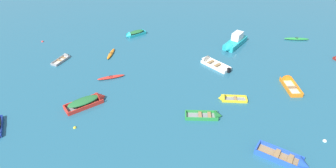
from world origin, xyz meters
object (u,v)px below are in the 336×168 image
at_px(rowboat_yellow_back_row_center, 226,99).
at_px(rowboat_blue_cluster_inner, 292,161).
at_px(rowboat_turquoise_near_right, 133,34).
at_px(mooring_buoy_near_foreground, 75,128).
at_px(motor_launch_turquoise_near_left, 234,42).
at_px(mooring_buoy_trailing, 325,141).
at_px(rowboat_green_back_row_right, 211,116).
at_px(kayak_red_far_back, 111,77).
at_px(kayak_green_cluster_outer, 297,39).
at_px(kayak_orange_midfield_right, 111,54).
at_px(rowboat_grey_outer_left, 65,57).
at_px(rowboat_red_center, 90,100).
at_px(mooring_buoy_outer_edge, 43,42).
at_px(rowboat_white_foreground_center, 209,62).
at_px(rowboat_orange_far_right, 287,82).

xyz_separation_m(rowboat_yellow_back_row_center, rowboat_blue_cluster_inner, (4.34, -8.60, 0.09)).
xyz_separation_m(rowboat_turquoise_near_right, mooring_buoy_near_foreground, (-2.69, -21.14, -0.31)).
distance_m(motor_launch_turquoise_near_left, mooring_buoy_trailing, 19.77).
xyz_separation_m(rowboat_yellow_back_row_center, rowboat_green_back_row_right, (-1.89, -2.99, 0.04)).
relative_size(motor_launch_turquoise_near_left, rowboat_yellow_back_row_center, 1.75).
bearing_deg(mooring_buoy_near_foreground, mooring_buoy_trailing, -2.09).
distance_m(kayak_red_far_back, mooring_buoy_near_foreground, 9.00).
bearing_deg(rowboat_turquoise_near_right, kayak_green_cluster_outer, -1.08).
xyz_separation_m(kayak_green_cluster_outer, rowboat_yellow_back_row_center, (-12.69, -15.59, -0.03)).
height_order(motor_launch_turquoise_near_left, kayak_red_far_back, motor_launch_turquoise_near_left).
xyz_separation_m(kayak_red_far_back, rowboat_green_back_row_right, (11.51, -6.76, 0.03)).
relative_size(kayak_green_cluster_outer, rowboat_blue_cluster_inner, 0.85).
xyz_separation_m(rowboat_blue_cluster_inner, rowboat_green_back_row_right, (-6.23, 5.60, -0.06)).
relative_size(rowboat_blue_cluster_inner, kayak_orange_midfield_right, 1.39).
relative_size(motor_launch_turquoise_near_left, rowboat_grey_outer_left, 1.67).
distance_m(rowboat_red_center, mooring_buoy_outer_edge, 18.41).
bearing_deg(motor_launch_turquoise_near_left, rowboat_white_foreground_center, -128.25).
distance_m(motor_launch_turquoise_near_left, kayak_orange_midfield_right, 17.80).
distance_m(rowboat_blue_cluster_inner, rowboat_red_center, 20.33).
bearing_deg(kayak_orange_midfield_right, rowboat_grey_outer_left, -168.17).
bearing_deg(rowboat_orange_far_right, motor_launch_turquoise_near_left, 116.68).
bearing_deg(rowboat_red_center, mooring_buoy_near_foreground, -97.58).
bearing_deg(kayak_red_far_back, motor_launch_turquoise_near_left, 29.91).
distance_m(motor_launch_turquoise_near_left, rowboat_green_back_row_right, 16.77).
bearing_deg(mooring_buoy_near_foreground, rowboat_turquoise_near_right, 82.76).
bearing_deg(rowboat_white_foreground_center, mooring_buoy_trailing, -55.80).
relative_size(rowboat_orange_far_right, rowboat_red_center, 0.94).
distance_m(rowboat_orange_far_right, rowboat_white_foreground_center, 9.94).
bearing_deg(rowboat_grey_outer_left, rowboat_blue_cluster_inner, -34.33).
bearing_deg(rowboat_white_foreground_center, rowboat_red_center, -145.65).
distance_m(rowboat_white_foreground_center, mooring_buoy_outer_edge, 25.17).
relative_size(motor_launch_turquoise_near_left, rowboat_white_foreground_center, 1.32).
height_order(kayak_green_cluster_outer, mooring_buoy_outer_edge, kayak_green_cluster_outer).
distance_m(rowboat_blue_cluster_inner, mooring_buoy_near_foreground, 19.76).
bearing_deg(rowboat_grey_outer_left, kayak_orange_midfield_right, 11.83).
height_order(rowboat_grey_outer_left, mooring_buoy_trailing, rowboat_grey_outer_left).
distance_m(rowboat_orange_far_right, rowboat_yellow_back_row_center, 8.41).
relative_size(mooring_buoy_trailing, mooring_buoy_near_foreground, 1.11).
height_order(motor_launch_turquoise_near_left, kayak_orange_midfield_right, motor_launch_turquoise_near_left).
xyz_separation_m(kayak_red_far_back, kayak_orange_midfield_right, (-1.26, 5.99, -0.01)).
relative_size(rowboat_grey_outer_left, rowboat_yellow_back_row_center, 1.04).
relative_size(motor_launch_turquoise_near_left, rowboat_turquoise_near_right, 1.62).
bearing_deg(rowboat_orange_far_right, kayak_orange_midfield_right, 164.32).
distance_m(kayak_green_cluster_outer, rowboat_green_back_row_right, 23.62).
relative_size(rowboat_grey_outer_left, rowboat_red_center, 0.74).
bearing_deg(kayak_red_far_back, rowboat_orange_far_right, -0.72).
distance_m(motor_launch_turquoise_near_left, kayak_red_far_back, 18.72).
bearing_deg(rowboat_green_back_row_right, mooring_buoy_trailing, -16.24).
height_order(kayak_red_far_back, kayak_orange_midfield_right, kayak_red_far_back).
bearing_deg(rowboat_blue_cluster_inner, rowboat_green_back_row_right, 138.02).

